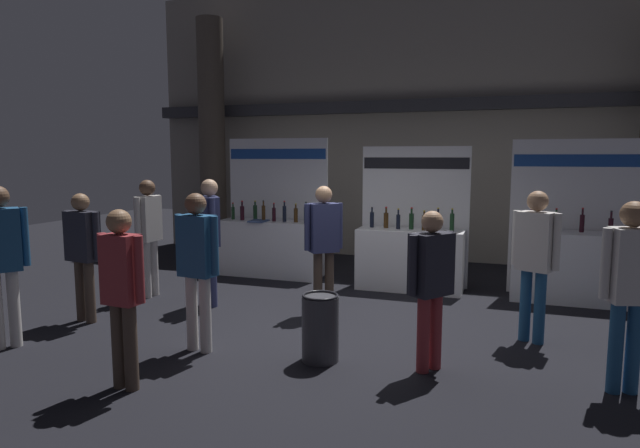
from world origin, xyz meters
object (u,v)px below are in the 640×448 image
exhibitor_booth_0 (272,241)px  visitor_1 (149,228)px  visitor_2 (324,237)px  visitor_9 (629,280)px  trash_bin (320,328)px  visitor_5 (210,230)px  visitor_3 (535,253)px  visitor_4 (197,258)px  exhibitor_booth_2 (580,260)px  exhibitor_booth_1 (411,253)px  visitor_7 (122,286)px  visitor_6 (431,276)px  visitor_0 (83,246)px  visitor_8 (1,251)px

exhibitor_booth_0 → visitor_1: 2.30m
visitor_2 → visitor_9: 3.69m
trash_bin → visitor_5: size_ratio=0.39×
visitor_3 → visitor_4: bearing=-131.2°
exhibitor_booth_2 → visitor_1: 6.34m
exhibitor_booth_1 → exhibitor_booth_2: 2.45m
exhibitor_booth_2 → visitor_7: bearing=-132.6°
visitor_4 → visitor_6: (2.43, 0.28, -0.08)m
visitor_5 → exhibitor_booth_1: bearing=-91.2°
exhibitor_booth_0 → visitor_5: (0.00, -2.08, 0.47)m
visitor_5 → visitor_9: (4.96, -1.32, -0.05)m
exhibitor_booth_2 → visitor_1: exhibitor_booth_2 is taller
exhibitor_booth_2 → visitor_4: (-4.14, -3.56, 0.41)m
visitor_0 → visitor_8: visitor_8 is taller
visitor_1 → visitor_6: bearing=-106.8°
visitor_2 → visitor_5: size_ratio=0.96×
exhibitor_booth_1 → visitor_1: bearing=-154.2°
trash_bin → visitor_0: visitor_0 is taller
exhibitor_booth_0 → exhibitor_booth_2: (4.95, -0.17, 0.00)m
visitor_0 → visitor_3: bearing=20.2°
exhibitor_booth_2 → visitor_6: bearing=-117.4°
visitor_1 → visitor_5: visitor_5 is taller
exhibitor_booth_1 → visitor_7: (-1.80, -4.57, 0.37)m
visitor_3 → visitor_9: 1.37m
visitor_0 → visitor_2: bearing=36.8°
visitor_3 → visitor_8: 5.87m
exhibitor_booth_2 → visitor_5: (-4.95, -1.91, 0.47)m
visitor_0 → visitor_4: 1.98m
exhibitor_booth_1 → visitor_3: exhibitor_booth_1 is taller
visitor_5 → visitor_8: size_ratio=1.00×
visitor_5 → visitor_7: (0.70, -2.71, -0.12)m
visitor_2 → visitor_5: (-1.60, -0.22, 0.05)m
exhibitor_booth_1 → visitor_2: 1.92m
visitor_6 → visitor_0: bearing=124.0°
exhibitor_booth_1 → visitor_2: bearing=-118.6°
exhibitor_booth_2 → visitor_3: exhibitor_booth_2 is taller
visitor_5 → visitor_3: bearing=-130.0°
visitor_1 → visitor_9: size_ratio=1.02×
visitor_2 → visitor_6: size_ratio=1.08×
visitor_1 → visitor_8: bearing=178.9°
visitor_5 → visitor_9: bearing=-142.8°
exhibitor_booth_0 → visitor_6: exhibitor_booth_0 is taller
trash_bin → visitor_9: (2.81, 0.16, 0.68)m
visitor_7 → visitor_9: 4.48m
visitor_5 → visitor_9: size_ratio=1.04×
visitor_7 → exhibitor_booth_0: bearing=-77.1°
visitor_3 → visitor_7: bearing=-119.0°
visitor_1 → trash_bin: bearing=-114.1°
visitor_3 → visitor_0: bearing=-143.6°
visitor_0 → visitor_3: visitor_3 is taller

